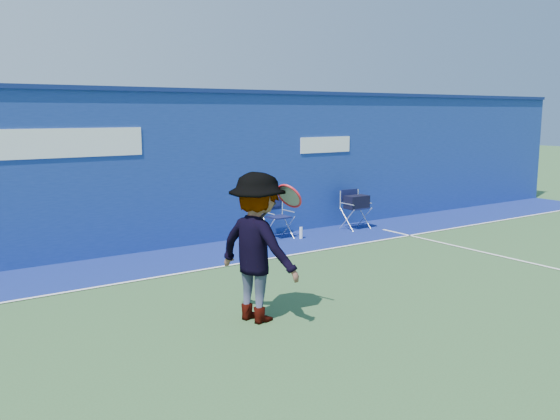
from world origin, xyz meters
TOP-DOWN VIEW (x-y plane):
  - ground at (0.00, 0.00)m, footprint 80.00×80.00m
  - stadium_wall at (-0.00, 5.20)m, footprint 24.00×0.50m
  - out_of_bounds_strip at (0.00, 4.10)m, footprint 24.00×1.80m
  - court_lines at (0.00, 0.60)m, footprint 24.00×12.00m
  - directors_chair_left at (2.04, 4.61)m, footprint 0.50×0.46m
  - directors_chair_right at (4.06, 4.45)m, footprint 0.53×0.47m
  - water_bottle at (2.40, 4.29)m, footprint 0.07×0.07m
  - tennis_player at (-0.97, 0.65)m, footprint 1.05×1.36m

SIDE VIEW (x-z plane):
  - ground at x=0.00m, z-range 0.00..0.00m
  - out_of_bounds_strip at x=0.00m, z-range 0.00..0.01m
  - court_lines at x=0.00m, z-range 0.01..0.01m
  - water_bottle at x=2.40m, z-range 0.00..0.25m
  - directors_chair_left at x=2.04m, z-range -0.14..0.70m
  - directors_chair_right at x=4.06m, z-range -0.07..0.81m
  - tennis_player at x=-0.97m, z-range 0.00..1.89m
  - stadium_wall at x=0.00m, z-range 0.01..3.09m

